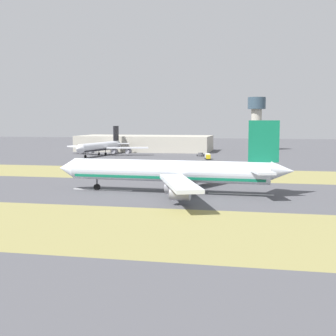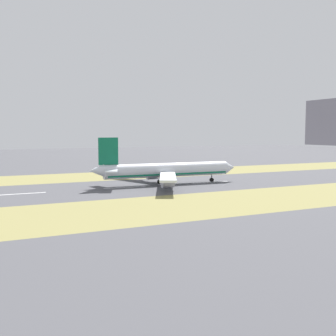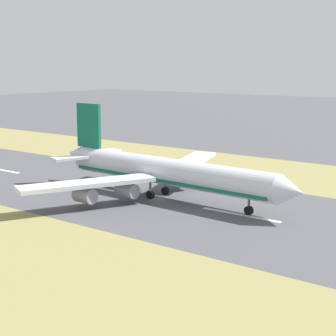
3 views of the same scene
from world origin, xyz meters
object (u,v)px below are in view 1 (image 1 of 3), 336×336
Objects in this scene: service_truck at (208,156)px; apron_car at (200,154)px; airplane_parked_apron at (101,147)px; control_tower at (256,118)px; airplane_main_jet at (175,172)px; terminal_building at (145,143)px.

service_truck is 21.90m from apron_car.
airplane_parked_apron is 65.98m from service_truck.
airplane_main_jet is at bearing 174.60° from control_tower.
airplane_parked_apron is at bearing 161.05° from terminal_building.
terminal_building is 45.92m from airplane_parked_apron.
terminal_building is at bearing 47.57° from apron_car.
control_tower is at bearing -53.34° from airplane_parked_apron.
airplane_main_jet is at bearing -175.27° from apron_car.
service_truck is at bearing 164.09° from control_tower.
terminal_building is at bearing 106.47° from control_tower.
service_truck is at bearing 2.28° from airplane_main_jet.
control_tower is 86.49m from service_truck.
airplane_parked_apron is at bearing 27.64° from airplane_main_jet.
control_tower is at bearing -26.34° from apron_car.
control_tower reaches higher than service_truck.
airplane_main_jet reaches higher than service_truck.
apron_car is (-38.69, -42.33, -4.07)m from terminal_building.
airplane_main_jet is 136.02m from apron_car.
terminal_building is 1.56× the size of airplane_parked_apron.
control_tower is at bearing -73.53° from terminal_building.
terminal_building is at bearing -18.95° from airplane_parked_apron.
service_truck is (114.61, 4.56, -4.36)m from airplane_main_jet.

